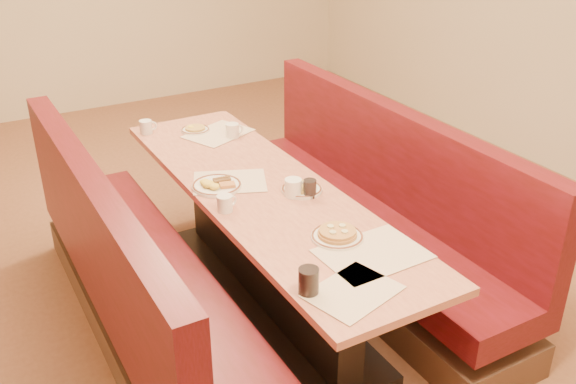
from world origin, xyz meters
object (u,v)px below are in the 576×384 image
coffee_mug_b (225,203)px  soda_tumbler_near (309,281)px  eggs_plate (216,185)px  coffee_mug_a (294,187)px  pancake_plate (337,235)px  coffee_mug_d (146,127)px  coffee_mug_c (233,130)px  booth_right (370,220)px  diner_table (264,249)px  booth_left (137,288)px  soda_tumbler_mid (310,188)px

coffee_mug_b → soda_tumbler_near: (-0.00, -0.81, 0.01)m
eggs_plate → coffee_mug_a: (0.31, -0.29, 0.03)m
pancake_plate → coffee_mug_d: (-0.34, 1.73, 0.03)m
pancake_plate → soda_tumbler_near: (-0.34, -0.30, 0.04)m
pancake_plate → coffee_mug_c: 1.40m
booth_right → coffee_mug_b: (-1.01, -0.13, 0.43)m
coffee_mug_b → coffee_mug_c: 1.00m
eggs_plate → soda_tumbler_near: size_ratio=2.30×
diner_table → booth_right: 0.73m
booth_right → diner_table: bearing=180.0°
booth_left → coffee_mug_b: bearing=-15.7°
soda_tumbler_near → eggs_plate: bearing=86.3°
coffee_mug_b → coffee_mug_a: bearing=-14.6°
booth_right → pancake_plate: bearing=-136.8°
coffee_mug_c → soda_tumbler_mid: (-0.01, -0.96, 0.00)m
coffee_mug_c → soda_tumbler_near: size_ratio=1.03×
pancake_plate → booth_right: bearing=43.2°
coffee_mug_c → coffee_mug_d: (-0.46, 0.34, -0.00)m
booth_right → coffee_mug_c: 1.04m
booth_left → coffee_mug_d: 1.27m
pancake_plate → soda_tumbler_mid: size_ratio=2.56×
coffee_mug_b → soda_tumbler_mid: size_ratio=1.17×
coffee_mug_a → diner_table: bearing=147.9°
soda_tumbler_mid → pancake_plate: bearing=-104.6°
booth_left → coffee_mug_a: booth_left is taller
eggs_plate → pancake_plate: bearing=-70.6°
booth_right → coffee_mug_b: 1.11m
pancake_plate → soda_tumbler_near: soda_tumbler_near is taller
booth_right → pancake_plate: size_ratio=10.25×
booth_left → coffee_mug_b: (0.46, -0.13, 0.43)m
coffee_mug_a → soda_tumbler_near: (-0.38, -0.78, 0.01)m
diner_table → soda_tumbler_near: bearing=-106.7°
soda_tumbler_mid → eggs_plate: bearing=138.5°
coffee_mug_c → coffee_mug_d: 0.57m
soda_tumbler_near → soda_tumbler_mid: bearing=58.4°
booth_right → coffee_mug_a: size_ratio=20.41×
diner_table → coffee_mug_c: size_ratio=20.96×
coffee_mug_c → soda_tumbler_near: 1.76m
diner_table → coffee_mug_a: coffee_mug_a is taller
booth_left → coffee_mug_c: size_ratio=20.96×
pancake_plate → soda_tumbler_near: bearing=-138.1°
booth_left → soda_tumbler_near: booth_left is taller
pancake_plate → coffee_mug_a: (0.04, 0.48, 0.03)m
diner_table → coffee_mug_a: bearing=-56.2°
soda_tumbler_mid → booth_right: bearing=19.8°
diner_table → coffee_mug_d: 1.21m
pancake_plate → eggs_plate: (-0.27, 0.77, -0.00)m
diner_table → eggs_plate: bearing=147.2°
coffee_mug_a → soda_tumbler_near: bearing=-92.1°
pancake_plate → diner_table: bearing=95.4°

